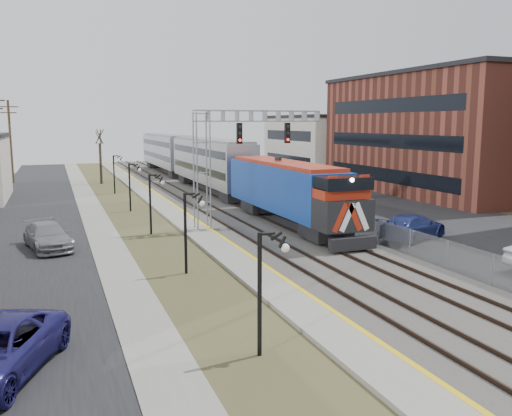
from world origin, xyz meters
TOP-DOWN VIEW (x-y plane):
  - street_west at (-11.50, 35.00)m, footprint 7.00×120.00m
  - sidewalk at (-7.00, 35.00)m, footprint 2.00×120.00m
  - grass_median at (-4.00, 35.00)m, footprint 4.00×120.00m
  - platform at (-1.00, 35.00)m, footprint 2.00×120.00m
  - ballast_bed at (4.00, 35.00)m, footprint 8.00×120.00m
  - parking_lot at (16.00, 35.00)m, footprint 16.00×120.00m
  - platform_edge at (-0.12, 35.00)m, footprint 0.24×120.00m
  - track_near at (2.00, 35.00)m, footprint 1.58×120.00m
  - track_far at (5.50, 35.00)m, footprint 1.58×120.00m
  - train at (5.50, 51.35)m, footprint 3.00×63.05m
  - signal_gantry at (1.22, 27.99)m, footprint 9.00×1.07m
  - lampposts at (-4.00, 18.29)m, footprint 0.14×62.14m
  - fence at (8.20, 35.00)m, footprint 0.04×120.00m
  - bare_trees at (-12.66, 38.91)m, footprint 12.30×42.30m
  - car_lot_d at (11.17, 20.81)m, footprint 5.96×4.32m
  - car_lot_e at (11.25, 35.00)m, footprint 4.92×3.53m
  - car_street_b at (-10.31, 26.01)m, footprint 3.12×5.48m

SIDE VIEW (x-z plane):
  - street_west at x=-11.50m, z-range 0.00..0.04m
  - parking_lot at x=16.00m, z-range 0.00..0.04m
  - grass_median at x=-4.00m, z-range 0.00..0.06m
  - sidewalk at x=-7.00m, z-range 0.00..0.08m
  - ballast_bed at x=4.00m, z-range 0.00..0.20m
  - platform at x=-1.00m, z-range 0.00..0.24m
  - platform_edge at x=-0.12m, z-range 0.24..0.25m
  - track_near at x=2.00m, z-range 0.20..0.35m
  - track_far at x=5.50m, z-range 0.20..0.35m
  - car_street_b at x=-10.31m, z-range 0.00..1.50m
  - car_lot_e at x=11.25m, z-range 0.00..1.56m
  - fence at x=8.20m, z-range 0.00..1.60m
  - car_lot_d at x=11.17m, z-range 0.00..1.60m
  - lampposts at x=-4.00m, z-range 0.00..4.00m
  - bare_trees at x=-12.66m, z-range -0.27..5.68m
  - train at x=5.50m, z-range 0.22..5.55m
  - signal_gantry at x=1.22m, z-range 1.51..9.66m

